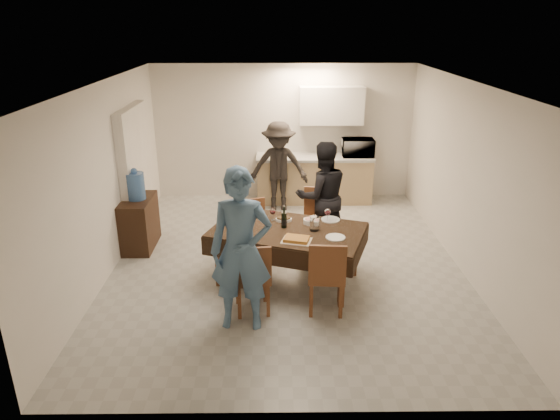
{
  "coord_description": "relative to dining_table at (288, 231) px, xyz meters",
  "views": [
    {
      "loc": [
        -0.17,
        -6.6,
        3.39
      ],
      "look_at": [
        -0.1,
        -0.3,
        0.95
      ],
      "focal_mm": 32.0,
      "sensor_mm": 36.0,
      "label": 1
    }
  ],
  "objects": [
    {
      "name": "chair_near_left",
      "position": [
        -0.45,
        -0.84,
        -0.16
      ],
      "size": [
        0.48,
        0.48,
        0.51
      ],
      "rotation": [
        0.0,
        0.0,
        0.14
      ],
      "color": "brown",
      "rests_on": "floor"
    },
    {
      "name": "wall_back",
      "position": [
        -0.0,
        3.52,
        0.57
      ],
      "size": [
        5.0,
        0.02,
        2.6
      ],
      "primitive_type": "cube",
      "color": "silver",
      "rests_on": "floor"
    },
    {
      "name": "plate_far_right",
      "position": [
        0.6,
        0.3,
        0.04
      ],
      "size": [
        0.26,
        0.26,
        0.02
      ],
      "primitive_type": "cylinder",
      "color": "white",
      "rests_on": "dining_table"
    },
    {
      "name": "wine_glass_a",
      "position": [
        -0.55,
        -0.25,
        0.14
      ],
      "size": [
        0.09,
        0.09,
        0.2
      ],
      "primitive_type": null,
      "color": "white",
      "rests_on": "dining_table"
    },
    {
      "name": "mushroom_dish",
      "position": [
        -0.05,
        0.28,
        0.05
      ],
      "size": [
        0.2,
        0.2,
        0.04
      ],
      "primitive_type": "cylinder",
      "color": "white",
      "rests_on": "dining_table"
    },
    {
      "name": "floor",
      "position": [
        -0.0,
        0.52,
        -0.73
      ],
      "size": [
        5.0,
        6.0,
        0.02
      ],
      "primitive_type": "cube",
      "color": "#A9AAA5",
      "rests_on": "ground"
    },
    {
      "name": "wall_right",
      "position": [
        2.5,
        0.52,
        0.57
      ],
      "size": [
        0.02,
        6.0,
        2.6
      ],
      "primitive_type": "cube",
      "color": "silver",
      "rests_on": "floor"
    },
    {
      "name": "wall_front",
      "position": [
        -0.0,
        -2.48,
        0.57
      ],
      "size": [
        5.0,
        0.02,
        2.6
      ],
      "primitive_type": "cube",
      "color": "silver",
      "rests_on": "floor"
    },
    {
      "name": "person_kitchen",
      "position": [
        -0.1,
        2.75,
        0.1
      ],
      "size": [
        1.07,
        0.62,
        1.66
      ],
      "primitive_type": "imported",
      "color": "black",
      "rests_on": "floor"
    },
    {
      "name": "water_pitcher",
      "position": [
        0.35,
        -0.05,
        0.13
      ],
      "size": [
        0.13,
        0.13,
        0.19
      ],
      "primitive_type": "cylinder",
      "color": "white",
      "rests_on": "dining_table"
    },
    {
      "name": "savoury_tart",
      "position": [
        0.1,
        -0.38,
        0.06
      ],
      "size": [
        0.42,
        0.35,
        0.05
      ],
      "primitive_type": "cube",
      "rotation": [
        0.0,
        0.0,
        -0.26
      ],
      "color": "#C18838",
      "rests_on": "dining_table"
    },
    {
      "name": "chair_far_left",
      "position": [
        -0.45,
        0.67,
        -0.2
      ],
      "size": [
        0.5,
        0.52,
        0.47
      ],
      "rotation": [
        0.0,
        0.0,
        3.5
      ],
      "color": "brown",
      "rests_on": "floor"
    },
    {
      "name": "upper_cabinet",
      "position": [
        0.9,
        3.34,
        1.12
      ],
      "size": [
        1.2,
        0.34,
        0.7
      ],
      "primitive_type": "cube",
      "color": "silver",
      "rests_on": "wall_back"
    },
    {
      "name": "water_jug",
      "position": [
        -2.28,
        1.11,
        0.27
      ],
      "size": [
        0.28,
        0.28,
        0.41
      ],
      "primitive_type": "cylinder",
      "color": "#4674BB",
      "rests_on": "console"
    },
    {
      "name": "dining_table",
      "position": [
        0.0,
        0.0,
        0.0
      ],
      "size": [
        2.23,
        1.73,
        0.77
      ],
      "rotation": [
        0.0,
        0.0,
        -0.33
      ],
      "color": "black",
      "rests_on": "floor"
    },
    {
      "name": "wall_left",
      "position": [
        -2.5,
        0.52,
        0.57
      ],
      "size": [
        0.02,
        6.0,
        2.6
      ],
      "primitive_type": "cube",
      "color": "silver",
      "rests_on": "floor"
    },
    {
      "name": "ceiling",
      "position": [
        -0.0,
        0.52,
        1.87
      ],
      "size": [
        5.0,
        6.0,
        0.02
      ],
      "primitive_type": "cube",
      "color": "white",
      "rests_on": "wall_back"
    },
    {
      "name": "chair_near_right",
      "position": [
        0.45,
        -0.84,
        -0.14
      ],
      "size": [
        0.47,
        0.47,
        0.52
      ],
      "rotation": [
        0.0,
        0.0,
        -0.08
      ],
      "color": "brown",
      "rests_on": "floor"
    },
    {
      "name": "plate_far_left",
      "position": [
        -0.6,
        0.3,
        0.04
      ],
      "size": [
        0.25,
        0.25,
        0.01
      ],
      "primitive_type": "cylinder",
      "color": "white",
      "rests_on": "dining_table"
    },
    {
      "name": "person_near",
      "position": [
        -0.55,
        -1.05,
        0.23
      ],
      "size": [
        0.71,
        0.48,
        1.92
      ],
      "primitive_type": "imported",
      "rotation": [
        0.0,
        0.0,
        -0.03
      ],
      "color": "#4B6E93",
      "rests_on": "floor"
    },
    {
      "name": "plate_near_right",
      "position": [
        0.6,
        -0.3,
        0.04
      ],
      "size": [
        0.25,
        0.25,
        0.01
      ],
      "primitive_type": "cylinder",
      "color": "white",
      "rests_on": "dining_table"
    },
    {
      "name": "wine_glass_b",
      "position": [
        0.55,
        0.25,
        0.13
      ],
      "size": [
        0.09,
        0.09,
        0.19
      ],
      "primitive_type": null,
      "color": "white",
      "rests_on": "dining_table"
    },
    {
      "name": "person_far",
      "position": [
        0.55,
        1.05,
        0.12
      ],
      "size": [
        0.94,
        0.8,
        1.7
      ],
      "primitive_type": "imported",
      "rotation": [
        0.0,
        0.0,
        3.35
      ],
      "color": "black",
      "rests_on": "floor"
    },
    {
      "name": "plate_near_left",
      "position": [
        -0.6,
        -0.3,
        0.04
      ],
      "size": [
        0.26,
        0.26,
        0.01
      ],
      "primitive_type": "cylinder",
      "color": "white",
      "rests_on": "dining_table"
    },
    {
      "name": "console",
      "position": [
        -2.28,
        1.11,
        -0.33
      ],
      "size": [
        0.43,
        0.86,
        0.8
      ],
      "primitive_type": "cube",
      "color": "black",
      "rests_on": "floor"
    },
    {
      "name": "stub_partition",
      "position": [
        -2.42,
        1.72,
        0.32
      ],
      "size": [
        0.15,
        1.4,
        2.1
      ],
      "primitive_type": "cube",
      "color": "silver",
      "rests_on": "floor"
    },
    {
      "name": "chair_far_right",
      "position": [
        0.45,
        0.65,
        -0.1
      ],
      "size": [
        0.57,
        0.57,
        0.55
      ],
      "rotation": [
        0.0,
        0.0,
        2.9
      ],
      "color": "brown",
      "rests_on": "floor"
    },
    {
      "name": "wine_bottle",
      "position": [
        -0.05,
        0.05,
        0.19
      ],
      "size": [
        0.08,
        0.08,
        0.3
      ],
      "primitive_type": null,
      "color": "black",
      "rests_on": "dining_table"
    },
    {
      "name": "salad_bowl",
      "position": [
        0.3,
        0.18,
        0.07
      ],
      "size": [
        0.17,
        0.17,
        0.07
      ],
      "primitive_type": "cylinder",
      "color": "white",
      "rests_on": "dining_table"
    },
    {
      "name": "microwave",
      "position": [
        1.42,
        3.2,
        0.34
      ],
      "size": [
        0.6,
        0.4,
        0.33
      ],
      "primitive_type": "imported",
      "rotation": [
        0.0,
        0.0,
        3.14
      ],
      "color": "silver",
      "rests_on": "kitchen_worktop"
    },
    {
      "name": "kitchen_worktop",
      "position": [
        0.6,
        3.2,
        0.15
      ],
      "size": [
        2.24,
        0.64,
        0.05
      ],
      "primitive_type": "cube",
      "color": "#AEAEA8",
      "rests_on": "kitchen_base_cabinet"
    },
    {
      "name": "kitchen_base_cabinet",
      "position": [
        0.6,
        3.2,
        -0.3
      ],
      "size": [
        2.2,
        0.6,
        0.86
      ],
      "primitive_type": "cube",
      "color": "tan",
      "rests_on": "floor"
    },
    {
      "name": "wine_glass_c",
      "position": [
        -0.2,
        0.3,
        0.13
      ],
      "size": [
        0.08,
        0.08,
        0.18
      ],
      "primitive_type": null,
      "color": "white",
      "rests_on": "dining_table"
    }
  ]
}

